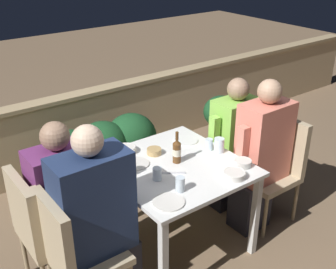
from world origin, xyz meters
The scene contains 28 objects.
ground_plane centered at (0.00, 0.00, 0.00)m, with size 16.00×16.00×0.00m, color #7A6047.
parapet_wall centered at (0.00, 1.64, 0.41)m, with size 9.00×0.18×0.81m.
dining_table centered at (0.00, 0.00, 0.65)m, with size 0.96×1.00×0.74m.
planter_hedge centered at (-0.07, 0.99, 0.41)m, with size 1.13×0.47×0.74m.
chair_left_near centered at (-0.92, -0.16, 0.54)m, with size 0.45×0.45×0.92m.
person_navy_jumper centered at (-0.72, -0.16, 0.66)m, with size 0.52×0.26×1.32m.
chair_left_far centered at (-0.98, 0.18, 0.54)m, with size 0.45×0.45×0.92m.
person_purple_stripe centered at (-0.78, 0.18, 0.62)m, with size 0.49×0.26×1.23m.
chair_right_near centered at (0.94, -0.19, 0.54)m, with size 0.45×0.45×0.92m.
person_coral_top centered at (0.73, -0.19, 0.65)m, with size 0.49×0.26×1.30m.
chair_right_far centered at (0.99, 0.18, 0.54)m, with size 0.45×0.45×0.92m.
person_green_blouse centered at (0.78, 0.18, 0.60)m, with size 0.48×0.26×1.20m.
beer_bottle centered at (0.04, 0.02, 0.83)m, with size 0.06×0.06×0.25m.
plate_0 centered at (0.32, 0.25, 0.74)m, with size 0.19×0.19×0.01m.
plate_1 centered at (-0.22, 0.17, 0.74)m, with size 0.19×0.19×0.01m.
plate_2 centered at (-0.32, -0.36, 0.74)m, with size 0.21×0.21×0.01m.
bowl_0 centered at (0.23, -0.39, 0.76)m, with size 0.16×0.16×0.05m.
bowl_1 centered at (-0.02, 0.22, 0.76)m, with size 0.11×0.11×0.05m.
bowl_2 centered at (0.39, -0.32, 0.76)m, with size 0.13×0.13×0.05m.
bowl_3 centered at (-0.18, 0.38, 0.76)m, with size 0.16×0.16×0.05m.
glass_cup_0 centered at (-0.22, -0.09, 0.78)m, with size 0.06×0.06×0.09m.
glass_cup_1 centered at (-0.33, 0.34, 0.79)m, with size 0.08×0.08×0.11m.
glass_cup_2 centered at (-0.18, -0.30, 0.79)m, with size 0.06×0.06×0.11m.
glass_cup_3 centered at (-0.34, 0.08, 0.79)m, with size 0.08×0.08×0.11m.
glass_cup_4 centered at (0.37, 0.03, 0.78)m, with size 0.06×0.06×0.09m.
glass_cup_5 centered at (0.40, -0.05, 0.79)m, with size 0.08×0.08×0.12m.
fork_0 centered at (-0.08, -0.10, 0.74)m, with size 0.15×0.12×0.01m.
potted_plant centered at (1.26, 0.81, 0.46)m, with size 0.38×0.38×0.74m.
Camera 1 is at (-1.66, -2.14, 2.29)m, focal length 45.00 mm.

